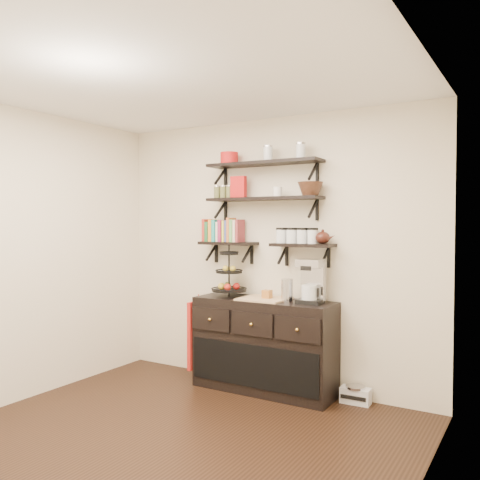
# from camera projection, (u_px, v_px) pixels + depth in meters

# --- Properties ---
(floor) EXTENTS (3.50, 3.50, 0.00)m
(floor) POSITION_uv_depth(u_px,v_px,m) (158.00, 449.00, 3.70)
(floor) COLOR black
(floor) RESTS_ON ground
(ceiling) EXTENTS (3.50, 3.50, 0.02)m
(ceiling) POSITION_uv_depth(u_px,v_px,m) (156.00, 75.00, 3.61)
(ceiling) COLOR white
(ceiling) RESTS_ON back_wall
(back_wall) EXTENTS (3.50, 0.02, 2.70)m
(back_wall) POSITION_uv_depth(u_px,v_px,m) (270.00, 252.00, 5.16)
(back_wall) COLOR beige
(back_wall) RESTS_ON ground
(left_wall) EXTENTS (0.02, 3.50, 2.70)m
(left_wall) POSITION_uv_depth(u_px,v_px,m) (6.00, 256.00, 4.55)
(left_wall) COLOR beige
(left_wall) RESTS_ON ground
(right_wall) EXTENTS (0.02, 3.50, 2.70)m
(right_wall) POSITION_uv_depth(u_px,v_px,m) (407.00, 278.00, 2.76)
(right_wall) COLOR beige
(right_wall) RESTS_ON ground
(shelf_top) EXTENTS (1.20, 0.27, 0.23)m
(shelf_top) POSITION_uv_depth(u_px,v_px,m) (264.00, 164.00, 5.01)
(shelf_top) COLOR black
(shelf_top) RESTS_ON back_wall
(shelf_mid) EXTENTS (1.20, 0.27, 0.23)m
(shelf_mid) POSITION_uv_depth(u_px,v_px,m) (264.00, 199.00, 5.03)
(shelf_mid) COLOR black
(shelf_mid) RESTS_ON back_wall
(shelf_low_left) EXTENTS (0.60, 0.25, 0.23)m
(shelf_low_left) POSITION_uv_depth(u_px,v_px,m) (228.00, 244.00, 5.27)
(shelf_low_left) COLOR black
(shelf_low_left) RESTS_ON back_wall
(shelf_low_right) EXTENTS (0.60, 0.25, 0.23)m
(shelf_low_right) POSITION_uv_depth(u_px,v_px,m) (303.00, 246.00, 4.84)
(shelf_low_right) COLOR black
(shelf_low_right) RESTS_ON back_wall
(cookbooks) EXTENTS (0.43, 0.15, 0.26)m
(cookbooks) POSITION_uv_depth(u_px,v_px,m) (224.00, 231.00, 5.29)
(cookbooks) COLOR #AD2E20
(cookbooks) RESTS_ON shelf_low_left
(glass_canisters) EXTENTS (0.43, 0.10, 0.13)m
(glass_canisters) POSITION_uv_depth(u_px,v_px,m) (297.00, 237.00, 4.87)
(glass_canisters) COLOR silver
(glass_canisters) RESTS_ON shelf_low_right
(sideboard) EXTENTS (1.40, 0.50, 0.92)m
(sideboard) POSITION_uv_depth(u_px,v_px,m) (264.00, 345.00, 4.95)
(sideboard) COLOR black
(sideboard) RESTS_ON floor
(fruit_stand) EXTENTS (0.35, 0.35, 0.51)m
(fruit_stand) POSITION_uv_depth(u_px,v_px,m) (230.00, 279.00, 5.14)
(fruit_stand) COLOR black
(fruit_stand) RESTS_ON sideboard
(candle) EXTENTS (0.08, 0.08, 0.08)m
(candle) POSITION_uv_depth(u_px,v_px,m) (267.00, 294.00, 4.92)
(candle) COLOR #9F5F24
(candle) RESTS_ON sideboard
(coffee_maker) EXTENTS (0.23, 0.23, 0.41)m
(coffee_maker) POSITION_uv_depth(u_px,v_px,m) (311.00, 282.00, 4.71)
(coffee_maker) COLOR black
(coffee_maker) RESTS_ON sideboard
(thermal_carafe) EXTENTS (0.11, 0.11, 0.22)m
(thermal_carafe) POSITION_uv_depth(u_px,v_px,m) (287.00, 290.00, 4.79)
(thermal_carafe) COLOR silver
(thermal_carafe) RESTS_ON sideboard
(apron) EXTENTS (0.04, 0.30, 0.69)m
(apron) POSITION_uv_depth(u_px,v_px,m) (197.00, 334.00, 5.24)
(apron) COLOR maroon
(apron) RESTS_ON sideboard
(radio) EXTENTS (0.27, 0.18, 0.16)m
(radio) POSITION_uv_depth(u_px,v_px,m) (356.00, 395.00, 4.62)
(radio) COLOR silver
(radio) RESTS_ON floor
(recipe_box) EXTENTS (0.16, 0.07, 0.22)m
(recipe_box) POSITION_uv_depth(u_px,v_px,m) (238.00, 187.00, 5.17)
(recipe_box) COLOR red
(recipe_box) RESTS_ON shelf_mid
(walnut_bowl) EXTENTS (0.24, 0.24, 0.13)m
(walnut_bowl) POSITION_uv_depth(u_px,v_px,m) (310.00, 189.00, 4.76)
(walnut_bowl) COLOR black
(walnut_bowl) RESTS_ON shelf_mid
(ramekins) EXTENTS (0.09, 0.09, 0.10)m
(ramekins) POSITION_uv_depth(u_px,v_px,m) (278.00, 192.00, 4.94)
(ramekins) COLOR white
(ramekins) RESTS_ON shelf_mid
(teapot) EXTENTS (0.20, 0.16, 0.14)m
(teapot) POSITION_uv_depth(u_px,v_px,m) (323.00, 237.00, 4.73)
(teapot) COLOR #391811
(teapot) RESTS_ON shelf_low_right
(red_pot) EXTENTS (0.18, 0.18, 0.12)m
(red_pot) POSITION_uv_depth(u_px,v_px,m) (229.00, 158.00, 5.21)
(red_pot) COLOR red
(red_pot) RESTS_ON shelf_top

